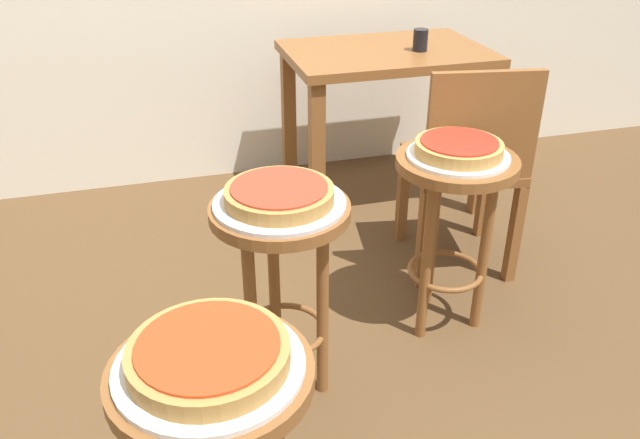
{
  "coord_description": "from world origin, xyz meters",
  "views": [
    {
      "loc": [
        -0.36,
        -1.59,
        1.47
      ],
      "look_at": [
        0.09,
        -0.03,
        0.58
      ],
      "focal_mm": 36.68,
      "sensor_mm": 36.0,
      "label": 1
    }
  ],
  "objects_px": {
    "stool_middle": "(281,256)",
    "stool_leftside": "(453,203)",
    "pizza_leftside": "(459,147)",
    "wooden_chair": "(468,162)",
    "serving_plate_middle": "(280,203)",
    "pizza_middle": "(279,194)",
    "serving_plate_foreground": "(210,366)",
    "serving_plate_leftside": "(458,156)",
    "dining_table": "(385,79)",
    "pizza_foreground": "(208,354)",
    "cup_near_edge": "(420,40)",
    "stool_foreground": "(217,431)"
  },
  "relations": [
    {
      "from": "serving_plate_leftside",
      "to": "serving_plate_foreground",
      "type": "bearing_deg",
      "value": -139.04
    },
    {
      "from": "serving_plate_foreground",
      "to": "pizza_leftside",
      "type": "distance_m",
      "value": 1.17
    },
    {
      "from": "serving_plate_leftside",
      "to": "dining_table",
      "type": "height_order",
      "value": "dining_table"
    },
    {
      "from": "serving_plate_leftside",
      "to": "pizza_leftside",
      "type": "relative_size",
      "value": 1.18
    },
    {
      "from": "stool_leftside",
      "to": "serving_plate_leftside",
      "type": "relative_size",
      "value": 1.96
    },
    {
      "from": "stool_foreground",
      "to": "serving_plate_foreground",
      "type": "distance_m",
      "value": 0.17
    },
    {
      "from": "serving_plate_leftside",
      "to": "dining_table",
      "type": "distance_m",
      "value": 0.99
    },
    {
      "from": "cup_near_edge",
      "to": "wooden_chair",
      "type": "distance_m",
      "value": 0.68
    },
    {
      "from": "pizza_leftside",
      "to": "dining_table",
      "type": "xyz_separation_m",
      "value": [
        0.13,
        0.98,
        -0.08
      ]
    },
    {
      "from": "serving_plate_foreground",
      "to": "pizza_leftside",
      "type": "xyz_separation_m",
      "value": [
        0.89,
        0.77,
        0.03
      ]
    },
    {
      "from": "stool_middle",
      "to": "pizza_middle",
      "type": "bearing_deg",
      "value": 63.43
    },
    {
      "from": "pizza_middle",
      "to": "wooden_chair",
      "type": "bearing_deg",
      "value": 29.78
    },
    {
      "from": "stool_leftside",
      "to": "dining_table",
      "type": "relative_size",
      "value": 0.73
    },
    {
      "from": "pizza_foreground",
      "to": "pizza_middle",
      "type": "relative_size",
      "value": 1.01
    },
    {
      "from": "pizza_foreground",
      "to": "pizza_leftside",
      "type": "relative_size",
      "value": 1.09
    },
    {
      "from": "serving_plate_middle",
      "to": "pizza_leftside",
      "type": "distance_m",
      "value": 0.64
    },
    {
      "from": "dining_table",
      "to": "cup_near_edge",
      "type": "bearing_deg",
      "value": -27.87
    },
    {
      "from": "dining_table",
      "to": "serving_plate_foreground",
      "type": "bearing_deg",
      "value": -120.1
    },
    {
      "from": "serving_plate_middle",
      "to": "serving_plate_leftside",
      "type": "relative_size",
      "value": 1.12
    },
    {
      "from": "pizza_leftside",
      "to": "serving_plate_leftside",
      "type": "bearing_deg",
      "value": 0.0
    },
    {
      "from": "stool_foreground",
      "to": "wooden_chair",
      "type": "height_order",
      "value": "wooden_chair"
    },
    {
      "from": "pizza_leftside",
      "to": "dining_table",
      "type": "relative_size",
      "value": 0.31
    },
    {
      "from": "serving_plate_leftside",
      "to": "wooden_chair",
      "type": "xyz_separation_m",
      "value": [
        0.21,
        0.31,
        -0.18
      ]
    },
    {
      "from": "serving_plate_foreground",
      "to": "pizza_leftside",
      "type": "bearing_deg",
      "value": 40.96
    },
    {
      "from": "dining_table",
      "to": "wooden_chair",
      "type": "relative_size",
      "value": 1.04
    },
    {
      "from": "dining_table",
      "to": "serving_plate_leftside",
      "type": "bearing_deg",
      "value": -97.41
    },
    {
      "from": "pizza_middle",
      "to": "dining_table",
      "type": "distance_m",
      "value": 1.37
    },
    {
      "from": "stool_leftside",
      "to": "pizza_leftside",
      "type": "xyz_separation_m",
      "value": [
        -0.0,
        -0.0,
        0.2
      ]
    },
    {
      "from": "stool_foreground",
      "to": "dining_table",
      "type": "bearing_deg",
      "value": 59.9
    },
    {
      "from": "stool_foreground",
      "to": "serving_plate_leftside",
      "type": "height_order",
      "value": "serving_plate_leftside"
    },
    {
      "from": "wooden_chair",
      "to": "pizza_leftside",
      "type": "bearing_deg",
      "value": -124.53
    },
    {
      "from": "stool_middle",
      "to": "cup_near_edge",
      "type": "relative_size",
      "value": 6.87
    },
    {
      "from": "pizza_foreground",
      "to": "pizza_leftside",
      "type": "xyz_separation_m",
      "value": [
        0.89,
        0.77,
        -0.0
      ]
    },
    {
      "from": "serving_plate_foreground",
      "to": "pizza_middle",
      "type": "bearing_deg",
      "value": 65.99
    },
    {
      "from": "pizza_middle",
      "to": "stool_leftside",
      "type": "distance_m",
      "value": 0.67
    },
    {
      "from": "stool_middle",
      "to": "serving_plate_leftside",
      "type": "relative_size",
      "value": 1.96
    },
    {
      "from": "pizza_middle",
      "to": "stool_leftside",
      "type": "xyz_separation_m",
      "value": [
        0.62,
        0.17,
        -0.2
      ]
    },
    {
      "from": "serving_plate_leftside",
      "to": "wooden_chair",
      "type": "relative_size",
      "value": 0.38
    },
    {
      "from": "stool_middle",
      "to": "pizza_leftside",
      "type": "height_order",
      "value": "pizza_leftside"
    },
    {
      "from": "stool_foreground",
      "to": "stool_leftside",
      "type": "height_order",
      "value": "same"
    },
    {
      "from": "stool_middle",
      "to": "stool_leftside",
      "type": "height_order",
      "value": "same"
    },
    {
      "from": "serving_plate_middle",
      "to": "serving_plate_foreground",
      "type": "bearing_deg",
      "value": -114.01
    },
    {
      "from": "stool_foreground",
      "to": "pizza_leftside",
      "type": "relative_size",
      "value": 2.31
    },
    {
      "from": "stool_leftside",
      "to": "serving_plate_middle",
      "type": "bearing_deg",
      "value": -165.0
    },
    {
      "from": "pizza_middle",
      "to": "serving_plate_middle",
      "type": "bearing_deg",
      "value": 0.0
    },
    {
      "from": "serving_plate_foreground",
      "to": "dining_table",
      "type": "relative_size",
      "value": 0.41
    },
    {
      "from": "serving_plate_middle",
      "to": "cup_near_edge",
      "type": "height_order",
      "value": "cup_near_edge"
    },
    {
      "from": "pizza_middle",
      "to": "wooden_chair",
      "type": "distance_m",
      "value": 0.98
    },
    {
      "from": "stool_middle",
      "to": "serving_plate_middle",
      "type": "xyz_separation_m",
      "value": [
        0.0,
        0.0,
        0.17
      ]
    },
    {
      "from": "serving_plate_foreground",
      "to": "stool_leftside",
      "type": "bearing_deg",
      "value": 40.96
    }
  ]
}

